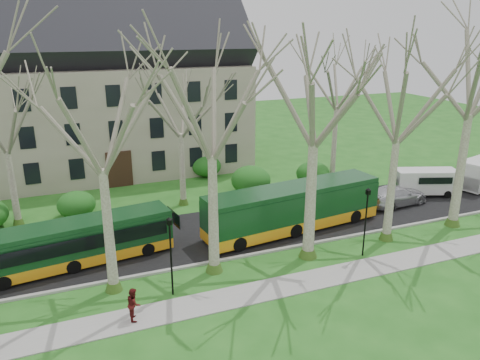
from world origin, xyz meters
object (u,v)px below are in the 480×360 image
at_px(pedestrian_b, 134,304).
at_px(bus_follow, 294,207).
at_px(bus_lead, 78,242).
at_px(sedan, 396,195).
at_px(van_a, 425,182).

bearing_deg(pedestrian_b, bus_follow, -55.45).
bearing_deg(bus_follow, bus_lead, 172.15).
xyz_separation_m(bus_lead, sedan, (23.87, 0.89, -0.60)).
height_order(bus_lead, pedestrian_b, bus_lead).
xyz_separation_m(van_a, pedestrian_b, (-25.54, -8.69, -0.27)).
bearing_deg(sedan, pedestrian_b, 103.27).
xyz_separation_m(bus_lead, van_a, (27.60, 1.86, -0.28)).
height_order(bus_follow, van_a, bus_follow).
xyz_separation_m(bus_follow, sedan, (9.76, 1.16, -0.84)).
relative_size(bus_lead, pedestrian_b, 6.71).
relative_size(sedan, pedestrian_b, 3.27).
height_order(bus_lead, bus_follow, bus_follow).
bearing_deg(sedan, bus_lead, 85.90).
bearing_deg(bus_lead, pedestrian_b, -81.01).
relative_size(bus_follow, van_a, 2.58).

